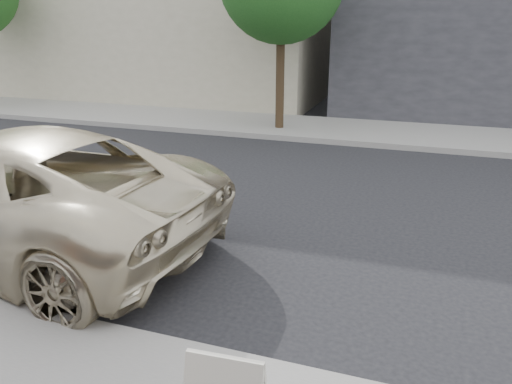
{
  "coord_description": "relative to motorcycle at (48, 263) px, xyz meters",
  "views": [
    {
      "loc": [
        -2.0,
        7.74,
        3.19
      ],
      "look_at": [
        0.11,
        1.6,
        0.9
      ],
      "focal_mm": 35.0,
      "sensor_mm": 36.0,
      "label": 1
    }
  ],
  "objects": [
    {
      "name": "minivan",
      "position": [
        1.63,
        -1.13,
        0.31
      ],
      "size": [
        6.45,
        3.37,
        1.73
      ],
      "primitive_type": "imported",
      "rotation": [
        0.0,
        0.0,
        1.49
      ],
      "color": "beige",
      "rests_on": "ground"
    },
    {
      "name": "far_sidewalk",
      "position": [
        -1.87,
        -10.23,
        -0.48
      ],
      "size": [
        44.0,
        3.0,
        0.15
      ],
      "primitive_type": "cube",
      "color": "gray",
      "rests_on": "ground"
    },
    {
      "name": "ground",
      "position": [
        -1.87,
        -3.73,
        -0.56
      ],
      "size": [
        120.0,
        120.0,
        0.0
      ],
      "primitive_type": "plane",
      "color": "black",
      "rests_on": "ground"
    },
    {
      "name": "motorcycle",
      "position": [
        0.0,
        0.0,
        0.0
      ],
      "size": [
        2.04,
        0.72,
        1.29
      ],
      "rotation": [
        0.0,
        0.0,
        0.05
      ],
      "color": "black",
      "rests_on": "ground"
    }
  ]
}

